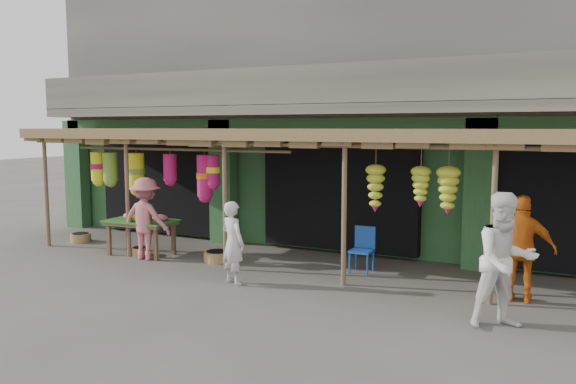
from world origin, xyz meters
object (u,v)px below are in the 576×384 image
at_px(blue_chair, 363,247).
at_px(person_right, 505,261).
at_px(flower_table, 142,222).
at_px(person_vendor, 522,249).
at_px(person_shopper, 146,219).
at_px(person_front, 233,243).

distance_m(blue_chair, person_right, 3.52).
distance_m(flower_table, person_right, 7.75).
distance_m(flower_table, blue_chair, 4.92).
bearing_deg(person_vendor, blue_chair, -14.61).
distance_m(flower_table, person_shopper, 0.47).
distance_m(blue_chair, person_shopper, 4.64).
relative_size(person_front, person_shopper, 0.86).
xyz_separation_m(blue_chair, person_front, (-1.83, -1.87, 0.26)).
bearing_deg(flower_table, blue_chair, 7.02).
height_order(blue_chair, person_front, person_front).
xyz_separation_m(blue_chair, person_vendor, (2.92, -0.72, 0.38)).
bearing_deg(person_front, person_vendor, -144.19).
height_order(flower_table, person_vendor, person_vendor).
bearing_deg(blue_chair, person_front, -134.13).
relative_size(person_vendor, person_shopper, 0.99).
xyz_separation_m(flower_table, person_vendor, (7.77, 0.08, 0.14)).
height_order(flower_table, person_front, person_front).
bearing_deg(blue_chair, person_shopper, -166.32).
bearing_deg(person_shopper, person_front, 161.14).
distance_m(person_front, person_vendor, 4.89).
xyz_separation_m(blue_chair, person_shopper, (-4.50, -1.08, 0.39)).
bearing_deg(person_front, blue_chair, -112.17).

